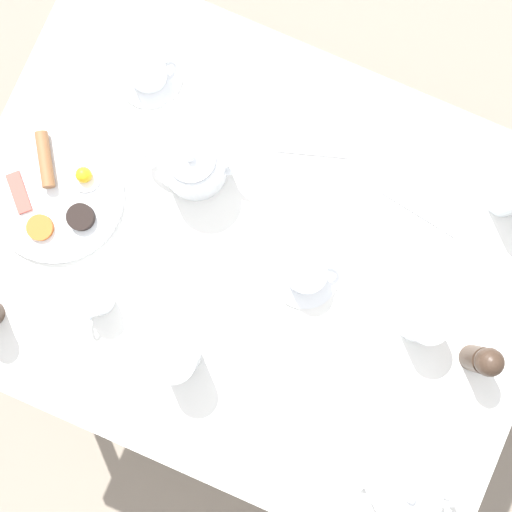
% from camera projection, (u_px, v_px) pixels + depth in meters
% --- Properties ---
extents(ground_plane, '(8.00, 8.00, 0.00)m').
position_uv_depth(ground_plane, '(256.00, 274.00, 1.93)').
color(ground_plane, gray).
extents(table, '(0.88, 1.17, 0.75)m').
position_uv_depth(table, '(256.00, 259.00, 1.25)').
color(table, white).
rests_on(table, ground_plane).
extents(breakfast_plate, '(0.27, 0.27, 0.04)m').
position_uv_depth(breakfast_plate, '(57.00, 194.00, 1.18)').
color(breakfast_plate, white).
rests_on(breakfast_plate, table).
extents(teapot_near, '(0.13, 0.21, 0.12)m').
position_uv_depth(teapot_near, '(403.00, 488.00, 1.10)').
color(teapot_near, white).
rests_on(teapot_near, table).
extents(teapot_far, '(0.13, 0.21, 0.12)m').
position_uv_depth(teapot_far, '(193.00, 164.00, 1.15)').
color(teapot_far, white).
rests_on(teapot_far, table).
extents(teacup_with_saucer_left, '(0.13, 0.13, 0.06)m').
position_uv_depth(teacup_with_saucer_left, '(306.00, 274.00, 1.15)').
color(teacup_with_saucer_left, white).
rests_on(teacup_with_saucer_left, table).
extents(teacup_with_saucer_right, '(0.13, 0.13, 0.06)m').
position_uv_depth(teacup_with_saucer_right, '(148.00, 72.00, 1.18)').
color(teacup_with_saucer_right, white).
rests_on(teacup_with_saucer_right, table).
extents(water_glass_tall, '(0.08, 0.08, 0.11)m').
position_uv_depth(water_glass_tall, '(177.00, 359.00, 1.11)').
color(water_glass_tall, white).
rests_on(water_glass_tall, table).
extents(water_glass_short, '(0.08, 0.08, 0.10)m').
position_uv_depth(water_glass_short, '(422.00, 322.00, 1.12)').
color(water_glass_short, white).
rests_on(water_glass_short, table).
extents(creamer_jug, '(0.09, 0.06, 0.06)m').
position_uv_depth(creamer_jug, '(95.00, 301.00, 1.14)').
color(creamer_jug, white).
rests_on(creamer_jug, table).
extents(pepper_grinder, '(0.05, 0.05, 0.12)m').
position_uv_depth(pepper_grinder, '(483.00, 361.00, 1.11)').
color(pepper_grinder, '#38281E').
rests_on(pepper_grinder, table).
extents(fork_by_plate, '(0.04, 0.18, 0.00)m').
position_uv_depth(fork_by_plate, '(419.00, 212.00, 1.19)').
color(fork_by_plate, silver).
rests_on(fork_by_plate, table).
extents(knife_by_plate, '(0.20, 0.10, 0.00)m').
position_uv_depth(knife_by_plate, '(286.00, 413.00, 1.16)').
color(knife_by_plate, silver).
rests_on(knife_by_plate, table).
extents(spoon_for_tea, '(0.11, 0.11, 0.00)m').
position_uv_depth(spoon_for_tea, '(506.00, 300.00, 1.17)').
color(spoon_for_tea, silver).
rests_on(spoon_for_tea, table).
extents(fork_spare, '(0.06, 0.16, 0.00)m').
position_uv_depth(fork_spare, '(310.00, 151.00, 1.19)').
color(fork_spare, silver).
rests_on(fork_spare, table).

